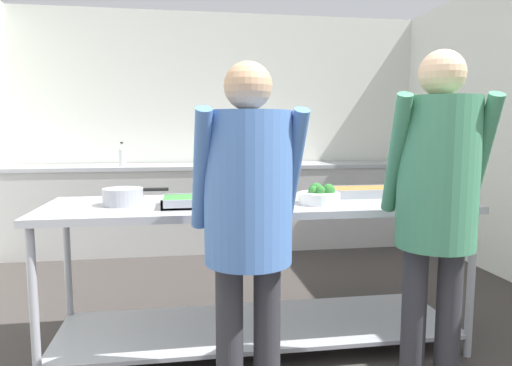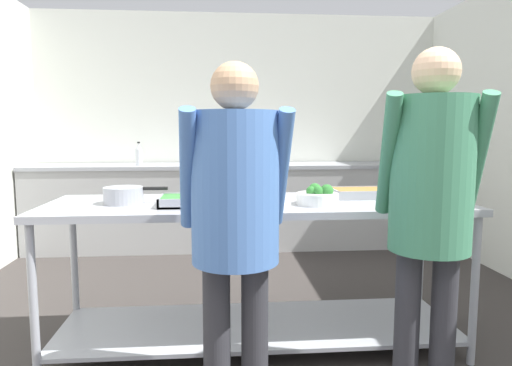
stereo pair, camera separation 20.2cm
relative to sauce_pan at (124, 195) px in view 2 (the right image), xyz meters
name	(u,v)px [view 2 (the right image)]	position (x,y,z in m)	size (l,w,h in m)	color
wall_rear	(239,129)	(0.80, 2.78, 0.39)	(4.76, 0.06, 2.65)	silver
back_counter	(241,205)	(0.80, 2.41, -0.47)	(4.60, 0.65, 0.94)	#A8A8A8
serving_counter	(257,249)	(0.77, 0.00, -0.34)	(2.45, 0.77, 0.89)	#9EA0A8
sauce_pan	(124,195)	(0.00, 0.00, 0.00)	(0.37, 0.23, 0.10)	#9EA0A8
serving_tray_roast	(200,201)	(0.44, -0.09, -0.03)	(0.45, 0.26, 0.05)	#9EA0A8
plate_stack	(269,202)	(0.83, -0.14, -0.03)	(0.25, 0.25, 0.04)	white
broccoli_bowl	(318,197)	(1.11, -0.12, -0.01)	(0.24, 0.24, 0.12)	silver
serving_tray_vegetables	(369,193)	(1.50, 0.13, -0.03)	(0.47, 0.27, 0.05)	#9EA0A8
guest_serving_left	(431,192)	(1.50, -0.68, 0.09)	(0.51, 0.41, 1.67)	#2D2D33
guest_serving_right	(235,205)	(0.62, -0.67, 0.04)	(0.50, 0.39, 1.60)	#2D2D33
water_bottle	(139,155)	(-0.30, 2.32, 0.11)	(0.07, 0.07, 0.25)	silver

